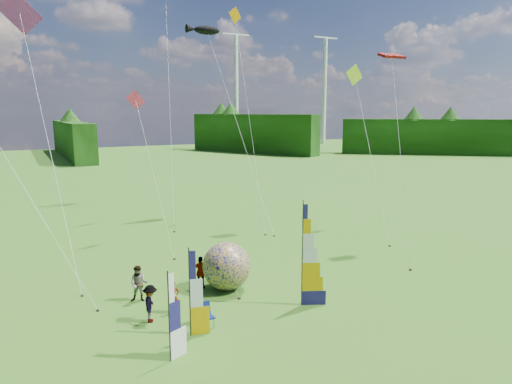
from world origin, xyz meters
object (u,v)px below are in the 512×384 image
side_banner_far (169,319)px  spectator_d (201,273)px  kite_whale (237,115)px  spectator_b (139,284)px  spectator_c (150,304)px  side_banner_left (190,294)px  camp_chair (207,315)px  feather_banner_main (302,256)px  spectator_a (174,297)px  bol_inflatable (226,266)px

side_banner_far → spectator_d: bearing=37.3°
kite_whale → spectator_b: bearing=-137.3°
spectator_c → kite_whale: bearing=-16.9°
side_banner_left → side_banner_far: (-1.37, -1.56, -0.13)m
spectator_b → spectator_c: 2.47m
side_banner_left → camp_chair: 1.61m
feather_banner_main → spectator_a: feather_banner_main is taller
side_banner_far → camp_chair: (2.24, 1.92, -1.17)m
spectator_d → camp_chair: spectator_d is taller
side_banner_left → spectator_d: (2.28, 4.62, -0.96)m
spectator_d → camp_chair: bearing=106.1°
bol_inflatable → camp_chair: bol_inflatable is taller
feather_banner_main → spectator_d: size_ratio=2.83×
feather_banner_main → spectator_c: (-6.94, 1.70, -1.66)m
side_banner_left → kite_whale: bearing=72.8°
spectator_a → kite_whale: (10.61, 15.05, 8.29)m
spectator_a → camp_chair: (0.80, -2.10, -0.21)m
spectator_d → bol_inflatable: bearing=-175.6°
spectator_a → spectator_c: (-1.20, -0.41, 0.09)m
side_banner_far → spectator_c: (0.24, 3.61, -0.87)m
side_banner_far → spectator_b: bearing=64.7°
side_banner_left → spectator_d: side_banner_left is taller
spectator_b → spectator_d: 3.31m
spectator_c → camp_chair: 2.64m
spectator_c → spectator_b: bearing=18.2°
spectator_b → camp_chair: (1.91, -4.15, -0.37)m
bol_inflatable → spectator_a: (-3.38, -1.48, -0.51)m
spectator_d → kite_whale: (8.41, 12.89, 8.16)m
spectator_a → feather_banner_main: bearing=-29.5°
side_banner_far → spectator_d: 7.22m
kite_whale → camp_chair: bearing=-125.0°
side_banner_far → kite_whale: kite_whale is taller
feather_banner_main → side_banner_left: size_ratio=1.36×
side_banner_far → spectator_a: 4.38m
side_banner_left → kite_whale: (10.68, 17.51, 7.20)m
bol_inflatable → spectator_a: 3.73m
feather_banner_main → kite_whale: bearing=98.9°
kite_whale → spectator_c: bearing=-132.6°
spectator_a → camp_chair: bearing=-78.4°
feather_banner_main → side_banner_left: (-5.81, -0.35, -0.66)m
spectator_a → spectator_c: size_ratio=0.89×
side_banner_far → camp_chair: side_banner_far is taller
side_banner_left → spectator_b: side_banner_left is taller
side_banner_left → spectator_c: bearing=133.2°
spectator_b → kite_whale: bearing=73.7°
camp_chair → kite_whale: kite_whale is taller
spectator_d → kite_whale: size_ratio=0.10×
spectator_a → spectator_c: 1.27m
side_banner_left → spectator_d: bearing=78.0°
feather_banner_main → spectator_b: bearing=173.4°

